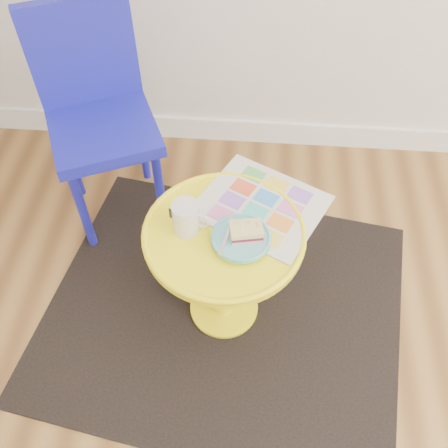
# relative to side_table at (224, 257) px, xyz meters

# --- Properties ---
(room_walls) EXTENTS (4.00, 4.00, 4.00)m
(room_walls) POSITION_rel_side_table_xyz_m (-0.34, -0.04, -0.28)
(room_walls) COLOR silver
(room_walls) RESTS_ON ground
(rug) EXTENTS (1.46, 1.30, 0.01)m
(rug) POSITION_rel_side_table_xyz_m (-0.00, 0.00, -0.34)
(rug) COLOR black
(rug) RESTS_ON ground
(side_table) EXTENTS (0.50, 0.50, 0.48)m
(side_table) POSITION_rel_side_table_xyz_m (0.00, 0.00, 0.00)
(side_table) COLOR yellow
(side_table) RESTS_ON ground
(chair) EXTENTS (0.51, 0.51, 0.87)m
(chair) POSITION_rel_side_table_xyz_m (-0.52, 0.53, 0.16)
(chair) COLOR #191CA7
(chair) RESTS_ON ground
(newspaper) EXTENTS (0.48, 0.45, 0.01)m
(newspaper) POSITION_rel_side_table_xyz_m (0.11, 0.12, 0.14)
(newspaper) COLOR silver
(newspaper) RESTS_ON side_table
(mug) EXTENTS (0.12, 0.08, 0.11)m
(mug) POSITION_rel_side_table_xyz_m (-0.11, 0.00, 0.19)
(mug) COLOR silver
(mug) RESTS_ON side_table
(plate) EXTENTS (0.18, 0.18, 0.02)m
(plate) POSITION_rel_side_table_xyz_m (0.05, -0.03, 0.15)
(plate) COLOR #5AB5BF
(plate) RESTS_ON newspaper
(cake_slice) EXTENTS (0.11, 0.08, 0.04)m
(cake_slice) POSITION_rel_side_table_xyz_m (0.07, -0.03, 0.18)
(cake_slice) COLOR #D3BC8C
(cake_slice) RESTS_ON plate
(fork) EXTENTS (0.04, 0.14, 0.00)m
(fork) POSITION_rel_side_table_xyz_m (0.01, -0.03, 0.16)
(fork) COLOR silver
(fork) RESTS_ON plate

